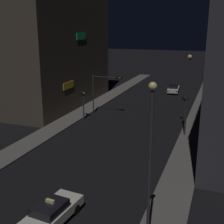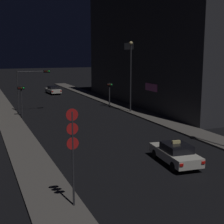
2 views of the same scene
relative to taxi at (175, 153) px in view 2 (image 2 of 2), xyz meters
The scene contains 10 objects.
sidewalk_left 24.25m from the taxi, 111.44° to the left, with size 2.61×70.57×0.16m, color #5B5651.
sidewalk_right 23.45m from the taxi, 74.31° to the left, with size 2.61×70.57×0.16m, color #5B5651.
building_facade_right 27.19m from the taxi, 62.48° to the left, with size 8.75×31.58×17.82m.
taxi is the anchor object (origin of this frame).
far_car 40.03m from the taxi, 88.89° to the left, with size 2.12×4.57×1.42m.
traffic_light_overhead 23.92m from the taxi, 104.10° to the left, with size 4.08×0.41×5.30m.
traffic_light_left_kerb 21.30m from the taxi, 110.14° to the left, with size 0.80×0.42×3.67m.
traffic_light_right_kerb 23.68m from the taxi, 78.31° to the left, with size 0.80×0.41×3.29m.
sign_pole_left 9.06m from the taxi, 156.51° to the right, with size 0.57×0.10×4.70m.
street_lamp_far_block 19.51m from the taxi, 73.05° to the left, with size 0.44×0.44×8.52m.
Camera 2 is at (-10.72, -6.77, 7.36)m, focal length 51.94 mm.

